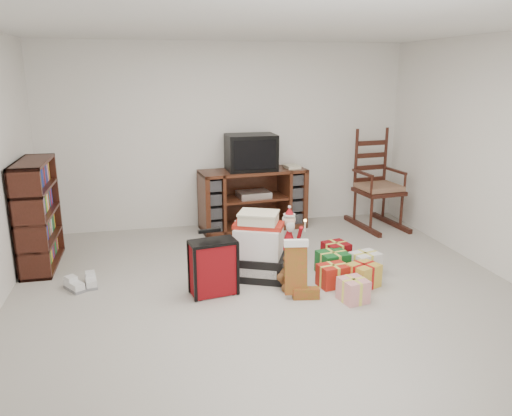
{
  "coord_description": "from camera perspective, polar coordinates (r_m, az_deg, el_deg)",
  "views": [
    {
      "loc": [
        -1.12,
        -4.29,
        2.11
      ],
      "look_at": [
        -0.02,
        0.6,
        0.74
      ],
      "focal_mm": 35.0,
      "sensor_mm": 36.0,
      "label": 1
    }
  ],
  "objects": [
    {
      "name": "rocking_chair",
      "position": [
        7.18,
        13.59,
        1.77
      ],
      "size": [
        0.67,
        0.99,
        1.41
      ],
      "rotation": [
        0.0,
        0.0,
        0.12
      ],
      "color": "#3A160F",
      "rests_on": "floor"
    },
    {
      "name": "gift_pile",
      "position": [
        5.22,
        0.3,
        -4.83
      ],
      "size": [
        0.68,
        0.6,
        0.7
      ],
      "rotation": [
        0.0,
        0.0,
        -0.42
      ],
      "color": "black",
      "rests_on": "floor"
    },
    {
      "name": "stocking",
      "position": [
        4.81,
        4.59,
        -6.93
      ],
      "size": [
        0.29,
        0.16,
        0.58
      ],
      "primitive_type": null,
      "rotation": [
        0.0,
        0.0,
        -0.16
      ],
      "color": "#12790D",
      "rests_on": "floor"
    },
    {
      "name": "bookshelf",
      "position": [
        5.99,
        -23.65,
        -0.84
      ],
      "size": [
        0.32,
        0.97,
        1.19
      ],
      "color": "#3A160F",
      "rests_on": "floor"
    },
    {
      "name": "red_suitcase",
      "position": [
        4.87,
        -4.9,
        -6.78
      ],
      "size": [
        0.45,
        0.29,
        0.65
      ],
      "rotation": [
        0.0,
        0.0,
        0.17
      ],
      "color": "maroon",
      "rests_on": "floor"
    },
    {
      "name": "teddy_bear",
      "position": [
        5.06,
        3.92,
        -7.51
      ],
      "size": [
        0.23,
        0.2,
        0.34
      ],
      "color": "brown",
      "rests_on": "floor"
    },
    {
      "name": "gift_cluster",
      "position": [
        5.31,
        10.36,
        -6.73
      ],
      "size": [
        0.8,
        1.12,
        0.27
      ],
      "color": "#A51E12",
      "rests_on": "floor"
    },
    {
      "name": "tv_stand",
      "position": [
        6.86,
        -0.36,
        1.02
      ],
      "size": [
        1.49,
        0.66,
        0.82
      ],
      "rotation": [
        0.0,
        0.0,
        0.1
      ],
      "color": "#4F2316",
      "rests_on": "floor"
    },
    {
      "name": "crt_television",
      "position": [
        6.72,
        -0.57,
        6.38
      ],
      "size": [
        0.66,
        0.49,
        0.48
      ],
      "rotation": [
        0.0,
        0.0,
        0.02
      ],
      "color": "black",
      "rests_on": "tv_stand"
    },
    {
      "name": "mrs_claus_figurine",
      "position": [
        5.4,
        -1.66,
        -4.76
      ],
      "size": [
        0.32,
        0.31,
        0.66
      ],
      "color": "#AC121A",
      "rests_on": "floor"
    },
    {
      "name": "santa_figurine",
      "position": [
        5.76,
        3.78,
        -3.62
      ],
      "size": [
        0.31,
        0.29,
        0.63
      ],
      "color": "#AC121A",
      "rests_on": "floor"
    },
    {
      "name": "room",
      "position": [
        4.51,
        1.93,
        4.33
      ],
      "size": [
        5.01,
        5.01,
        2.51
      ],
      "color": "#B6B0A7",
      "rests_on": "ground"
    },
    {
      "name": "sneaker_pair",
      "position": [
        5.37,
        -19.19,
        -8.17
      ],
      "size": [
        0.36,
        0.28,
        0.09
      ],
      "rotation": [
        0.0,
        0.0,
        0.42
      ],
      "color": "silver",
      "rests_on": "floor"
    }
  ]
}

